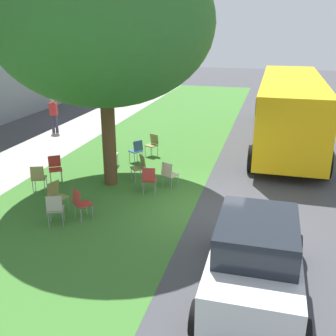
# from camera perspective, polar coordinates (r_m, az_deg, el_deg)

# --- Properties ---
(ground) EXTENTS (80.00, 80.00, 0.00)m
(ground) POSITION_cam_1_polar(r_m,az_deg,el_deg) (11.53, 4.81, -5.83)
(ground) COLOR #424247
(grass_verge) EXTENTS (48.00, 6.00, 0.01)m
(grass_verge) POSITION_cam_1_polar(r_m,az_deg,el_deg) (12.42, -9.90, -4.11)
(grass_verge) COLOR #3D752D
(grass_verge) RESTS_ON ground
(street_tree) EXTENTS (6.57, 6.57, 7.46)m
(street_tree) POSITION_cam_1_polar(r_m,az_deg,el_deg) (12.46, -9.32, 19.80)
(street_tree) COLOR brown
(street_tree) RESTS_ON ground
(chair_0) EXTENTS (0.51, 0.52, 0.88)m
(chair_0) POSITION_cam_1_polar(r_m,az_deg,el_deg) (11.56, -15.69, -3.66)
(chair_0) COLOR olive
(chair_0) RESTS_ON ground
(chair_1) EXTENTS (0.48, 0.49, 0.88)m
(chair_1) POSITION_cam_1_polar(r_m,az_deg,el_deg) (14.95, -8.33, 2.25)
(chair_1) COLOR beige
(chair_1) RESTS_ON ground
(chair_2) EXTENTS (0.58, 0.58, 0.88)m
(chair_2) POSITION_cam_1_polar(r_m,az_deg,el_deg) (15.17, -4.52, 2.67)
(chair_2) COLOR #335184
(chair_2) RESTS_ON ground
(chair_3) EXTENTS (0.59, 0.58, 0.88)m
(chair_3) POSITION_cam_1_polar(r_m,az_deg,el_deg) (10.92, -12.43, -4.78)
(chair_3) COLOR #B7332D
(chair_3) RESTS_ON ground
(chair_4) EXTENTS (0.54, 0.53, 0.88)m
(chair_4) POSITION_cam_1_polar(r_m,az_deg,el_deg) (13.05, -18.09, -1.19)
(chair_4) COLOR olive
(chair_4) RESTS_ON ground
(chair_5) EXTENTS (0.55, 0.55, 0.88)m
(chair_5) POSITION_cam_1_polar(r_m,az_deg,el_deg) (15.95, -2.24, 3.58)
(chair_5) COLOR olive
(chair_5) RESTS_ON ground
(chair_6) EXTENTS (0.59, 0.59, 0.88)m
(chair_6) POSITION_cam_1_polar(r_m,az_deg,el_deg) (13.40, -4.08, 0.33)
(chair_6) COLOR olive
(chair_6) RESTS_ON ground
(chair_7) EXTENTS (0.55, 0.54, 0.88)m
(chair_7) POSITION_cam_1_polar(r_m,az_deg,el_deg) (10.76, -15.89, -5.48)
(chair_7) COLOR #ADA393
(chair_7) RESTS_ON ground
(chair_8) EXTENTS (0.55, 0.54, 0.88)m
(chair_8) POSITION_cam_1_polar(r_m,az_deg,el_deg) (12.70, 0.13, -0.74)
(chair_8) COLOR beige
(chair_8) RESTS_ON ground
(chair_9) EXTENTS (0.49, 0.49, 0.88)m
(chair_9) POSITION_cam_1_polar(r_m,az_deg,el_deg) (12.29, -2.72, -1.47)
(chair_9) COLOR #B7332D
(chair_9) RESTS_ON ground
(chair_10) EXTENTS (0.58, 0.58, 0.88)m
(chair_10) POSITION_cam_1_polar(r_m,az_deg,el_deg) (13.80, -15.89, 0.18)
(chair_10) COLOR #B7332D
(chair_10) RESTS_ON ground
(parked_car) EXTENTS (3.70, 1.92, 1.65)m
(parked_car) POSITION_cam_1_polar(r_m,az_deg,el_deg) (7.94, 12.44, -12.14)
(parked_car) COLOR silver
(parked_car) RESTS_ON ground
(school_bus) EXTENTS (10.40, 2.80, 2.88)m
(school_bus) POSITION_cam_1_polar(r_m,az_deg,el_deg) (18.10, 17.08, 8.72)
(school_bus) COLOR yellow
(school_bus) RESTS_ON ground
(pedestrian_0) EXTENTS (0.27, 0.39, 1.69)m
(pedestrian_0) POSITION_cam_1_polar(r_m,az_deg,el_deg) (20.18, -16.05, 7.48)
(pedestrian_0) COLOR #3F3851
(pedestrian_0) RESTS_ON ground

